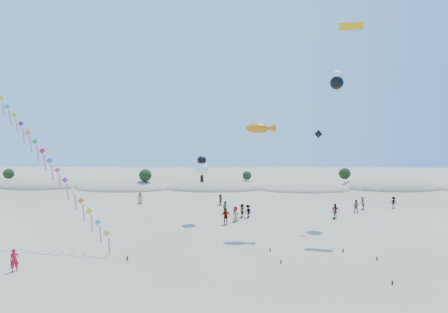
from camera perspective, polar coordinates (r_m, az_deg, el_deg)
ground at (r=24.48m, az=-6.56°, el=-22.00°), size 160.00×160.00×0.00m
dune_ridge at (r=67.75m, az=-0.67°, el=-4.70°), size 145.30×11.49×5.57m
kite_train at (r=40.02m, az=-27.57°, el=2.89°), size 20.13×10.12×19.42m
fish_kite at (r=38.04m, az=5.66°, el=4.27°), size 2.98×9.19×11.34m
cartoon_kite_low at (r=42.95m, az=-3.39°, el=-1.58°), size 7.63×11.16×7.67m
cartoon_kite_high at (r=45.08m, az=16.81°, el=10.88°), size 2.00×13.80×17.35m
parafoil_kite at (r=42.19m, az=18.86°, el=17.86°), size 2.43×14.59×21.67m
dark_kite at (r=39.26m, az=15.08°, el=-1.04°), size 0.92×8.40×10.65m
flyer_foreground at (r=33.34m, az=-29.32°, el=-13.62°), size 0.76×0.73×1.75m
beachgoers at (r=48.01m, az=7.19°, el=-7.68°), size 36.00×11.94×1.89m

